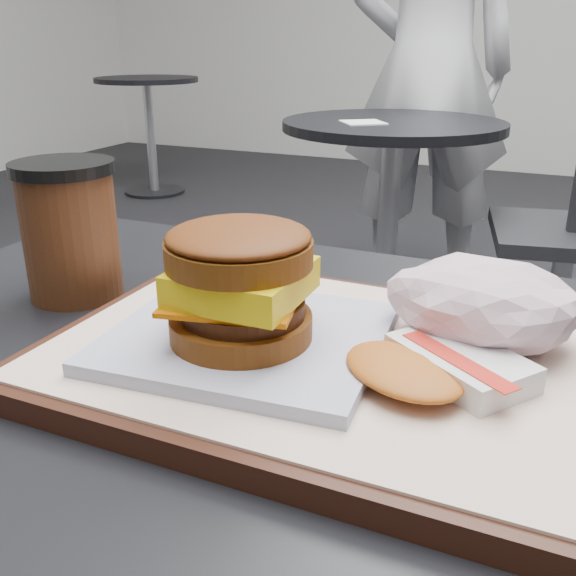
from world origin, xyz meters
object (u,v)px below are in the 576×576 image
at_px(serving_tray, 314,358).
at_px(crumpled_wrapper, 483,303).
at_px(breakfast_sandwich, 243,297).
at_px(hash_brown, 435,366).
at_px(coffee_cup, 70,227).
at_px(neighbor_table, 390,183).
at_px(customer_table, 263,568).
at_px(patron, 429,69).

relative_size(serving_tray, crumpled_wrapper, 2.81).
relative_size(breakfast_sandwich, hash_brown, 1.50).
bearing_deg(coffee_cup, breakfast_sandwich, -18.04).
bearing_deg(hash_brown, crumpled_wrapper, 75.87).
bearing_deg(crumpled_wrapper, hash_brown, -104.13).
xyz_separation_m(hash_brown, coffee_cup, (-0.35, 0.06, 0.04)).
height_order(breakfast_sandwich, hash_brown, breakfast_sandwich).
height_order(serving_tray, coffee_cup, coffee_cup).
bearing_deg(serving_tray, neighbor_table, 103.29).
bearing_deg(customer_table, patron, 99.49).
height_order(breakfast_sandwich, neighbor_table, breakfast_sandwich).
distance_m(breakfast_sandwich, coffee_cup, 0.22).
distance_m(crumpled_wrapper, neighbor_table, 1.67).
bearing_deg(coffee_cup, hash_brown, -9.90).
height_order(neighbor_table, patron, patron).
height_order(hash_brown, patron, patron).
distance_m(crumpled_wrapper, patron, 2.15).
relative_size(hash_brown, coffee_cup, 1.08).
height_order(crumpled_wrapper, neighbor_table, crumpled_wrapper).
bearing_deg(hash_brown, coffee_cup, 170.10).
bearing_deg(hash_brown, neighbor_table, 106.09).
bearing_deg(hash_brown, customer_table, -178.22).
relative_size(customer_table, coffee_cup, 6.37).
bearing_deg(breakfast_sandwich, neighbor_table, 101.65).
xyz_separation_m(serving_tray, crumpled_wrapper, (0.11, 0.06, 0.04)).
bearing_deg(crumpled_wrapper, customer_table, -152.24).
xyz_separation_m(customer_table, coffee_cup, (-0.22, 0.06, 0.25)).
height_order(customer_table, neighbor_table, customer_table).
bearing_deg(coffee_cup, patron, 93.80).
height_order(coffee_cup, neighbor_table, coffee_cup).
distance_m(hash_brown, patron, 2.21).
bearing_deg(patron, hash_brown, 83.52).
relative_size(crumpled_wrapper, coffee_cup, 1.08).
height_order(customer_table, patron, patron).
relative_size(breakfast_sandwich, coffee_cup, 1.62).
distance_m(customer_table, serving_tray, 0.20).
xyz_separation_m(crumpled_wrapper, neighbor_table, (-0.49, 1.57, -0.27)).
relative_size(breakfast_sandwich, crumpled_wrapper, 1.51).
bearing_deg(serving_tray, hash_brown, -9.40).
relative_size(customer_table, serving_tray, 2.11).
height_order(serving_tray, crumpled_wrapper, crumpled_wrapper).
xyz_separation_m(serving_tray, neighbor_table, (-0.39, 1.63, -0.23)).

